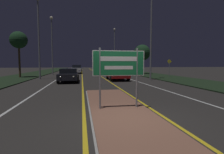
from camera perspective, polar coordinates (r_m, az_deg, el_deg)
The scene contains 23 objects.
ground_plane at distance 5.79m, azimuth 4.73°, elevation -13.87°, with size 160.00×160.00×0.00m, color #282623.
median_island at distance 6.90m, azimuth 2.17°, elevation -10.49°, with size 2.30×9.60×0.10m.
verge_left at distance 26.64m, azimuth -27.56°, elevation 0.06°, with size 5.00×100.00×0.08m.
verge_right at distance 27.62m, azimuth 13.38°, elevation 0.57°, with size 5.00×100.00×0.08m.
centre_line_yellow_left at distance 30.37m, azimuth -9.75°, elevation 0.90°, with size 0.12×70.00×0.01m.
centre_line_yellow_right at distance 30.49m, azimuth -4.72°, elevation 0.96°, with size 0.12×70.00×0.01m.
lane_line_white_left at distance 30.50m, azimuth -15.14°, elevation 0.82°, with size 0.12×70.00×0.01m.
lane_line_white_right at distance 30.88m, azimuth 0.58°, elevation 1.01°, with size 0.12×70.00×0.01m.
edge_line_white_left at distance 30.92m, azimuth -20.68°, elevation 0.74°, with size 0.10×70.00×0.01m.
edge_line_white_right at distance 31.56m, azimuth 5.94°, elevation 1.06°, with size 0.10×70.00×0.01m.
highway_sign at distance 6.66m, azimuth 2.22°, elevation 3.62°, with size 2.01×0.07×2.31m.
streetlight_left_near at distance 22.69m, azimuth -22.91°, elevation 15.54°, with size 0.56×0.56×9.59m.
streetlight_left_far at distance 30.99m, azimuth -19.03°, elevation 12.00°, with size 0.52×0.52×9.51m.
streetlight_right_near at distance 20.58m, azimuth 12.76°, elevation 20.44°, with size 0.61×0.61×11.20m.
streetlight_right_far at distance 41.72m, azimuth 0.83°, elevation 10.30°, with size 0.48×0.48×10.04m.
car_receding_0 at distance 19.21m, azimuth 1.74°, elevation 1.20°, with size 2.04×4.30×1.39m.
car_receding_1 at distance 33.06m, azimuth 2.98°, elevation 2.52°, with size 2.01×4.19×1.41m.
car_approaching_0 at distance 17.77m, azimuth -13.96°, elevation 0.67°, with size 1.94×4.06×1.32m.
car_approaching_1 at distance 33.61m, azimuth -11.45°, elevation 2.60°, with size 1.86×4.61×1.57m.
car_approaching_2 at distance 43.60m, azimuth -11.08°, elevation 2.87°, with size 1.94×4.58×1.41m.
warning_sign at distance 23.92m, azimuth 18.20°, elevation 3.35°, with size 0.60×0.06×2.32m.
roadside_palm_left at distance 25.31m, azimuth -28.19°, elevation 10.48°, with size 2.12×2.12×5.78m.
roadside_palm_right at distance 30.82m, azimuth 9.83°, elevation 7.80°, with size 2.77×2.77×5.01m.
Camera 1 is at (-1.40, -5.32, 1.81)m, focal length 28.00 mm.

